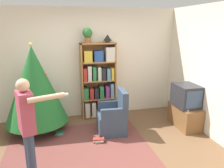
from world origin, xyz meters
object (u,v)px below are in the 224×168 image
(armchair, at_px, (113,118))
(potted_plant, at_px, (88,34))
(standing_person, at_px, (28,123))
(table_lamp, at_px, (108,38))
(television, at_px, (186,96))
(christmas_tree, at_px, (35,85))
(bookshelf, at_px, (99,82))

(armchair, distance_m, potted_plant, 1.94)
(standing_person, xyz_separation_m, table_lamp, (1.60, 2.05, 1.01))
(television, xyz_separation_m, potted_plant, (-1.97, 1.02, 1.28))
(christmas_tree, xyz_separation_m, armchair, (1.54, -0.48, -0.68))
(bookshelf, relative_size, potted_plant, 5.49)
(armchair, bearing_deg, table_lamp, 177.70)
(table_lamp, bearing_deg, armchair, -95.85)
(television, relative_size, table_lamp, 2.93)
(potted_plant, bearing_deg, television, -27.28)
(television, distance_m, christmas_tree, 3.21)
(television, xyz_separation_m, christmas_tree, (-3.15, 0.58, 0.29))
(bookshelf, bearing_deg, potted_plant, 178.20)
(television, bearing_deg, standing_person, -161.66)
(standing_person, bearing_deg, bookshelf, 127.55)
(bookshelf, distance_m, potted_plant, 1.15)
(television, xyz_separation_m, standing_person, (-3.11, -1.03, 0.18))
(standing_person, height_order, table_lamp, table_lamp)
(potted_plant, xyz_separation_m, table_lamp, (0.46, -0.00, -0.09))
(table_lamp, bearing_deg, potted_plant, 180.00)
(bookshelf, height_order, armchair, bookshelf)
(bookshelf, relative_size, standing_person, 1.19)
(christmas_tree, bearing_deg, armchair, -17.15)
(armchair, xyz_separation_m, potted_plant, (-0.37, 0.91, 1.67))
(television, bearing_deg, armchair, 176.36)
(armchair, height_order, standing_person, standing_person)
(bookshelf, distance_m, standing_person, 2.46)
(armchair, bearing_deg, standing_person, -49.49)
(bookshelf, bearing_deg, armchair, -82.07)
(standing_person, bearing_deg, christmas_tree, 162.86)
(armchair, bearing_deg, potted_plant, -154.67)
(christmas_tree, distance_m, potted_plant, 1.60)
(bookshelf, xyz_separation_m, television, (1.73, -1.01, -0.15))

